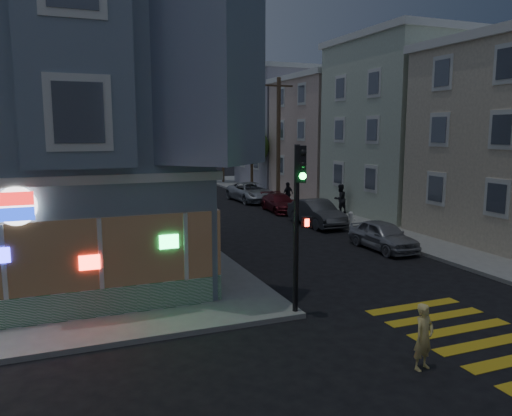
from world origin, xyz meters
TOP-DOWN VIEW (x-y plane):
  - ground at (0.00, 0.00)m, footprint 120.00×120.00m
  - sidewalk_ne at (23.00, 23.00)m, footprint 24.00×42.00m
  - row_house_b at (19.50, 16.00)m, footprint 12.00×8.60m
  - row_house_c at (19.50, 25.00)m, footprint 12.00×8.60m
  - row_house_d at (19.50, 34.00)m, footprint 12.00×8.60m
  - utility_pole at (12.00, 24.00)m, footprint 2.20×0.30m
  - street_tree_near at (12.20, 30.00)m, footprint 3.00×3.00m
  - street_tree_far at (12.20, 38.00)m, footprint 3.00×3.00m
  - running_child at (4.03, -1.69)m, footprint 0.63×0.49m
  - pedestrian_a at (13.00, 16.74)m, footprint 1.00×0.84m
  - pedestrian_b at (11.30, 20.79)m, footprint 1.05×0.74m
  - parked_car_a at (10.05, 8.15)m, footprint 1.56×3.85m
  - parked_car_b at (10.01, 14.30)m, footprint 1.58×4.44m
  - parked_car_c at (10.11, 19.50)m, footprint 1.92×4.14m
  - parked_car_d at (10.08, 24.70)m, footprint 2.60×5.25m
  - traffic_signal at (2.82, 2.18)m, footprint 0.61×0.54m
  - fire_hydrant at (11.30, 12.80)m, footprint 0.47×0.27m

SIDE VIEW (x-z plane):
  - ground at x=0.00m, z-range 0.00..0.00m
  - sidewalk_ne at x=23.00m, z-range 0.00..0.15m
  - fire_hydrant at x=11.30m, z-range 0.17..0.99m
  - parked_car_c at x=10.11m, z-range 0.00..1.17m
  - parked_car_a at x=10.05m, z-range 0.00..1.31m
  - parked_car_d at x=10.08m, z-range 0.00..1.43m
  - parked_car_b at x=10.01m, z-range 0.00..1.46m
  - running_child at x=4.03m, z-range 0.00..1.52m
  - pedestrian_b at x=11.30m, z-range 0.15..1.80m
  - pedestrian_a at x=13.00m, z-range 0.15..1.99m
  - traffic_signal at x=2.82m, z-range 0.99..5.78m
  - street_tree_near at x=12.20m, z-range 1.29..6.59m
  - street_tree_far at x=12.20m, z-range 1.29..6.59m
  - row_house_c at x=19.50m, z-range 0.15..9.15m
  - utility_pole at x=12.00m, z-range 0.30..9.30m
  - row_house_b at x=19.50m, z-range 0.15..10.65m
  - row_house_d at x=19.50m, z-range 0.15..10.65m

